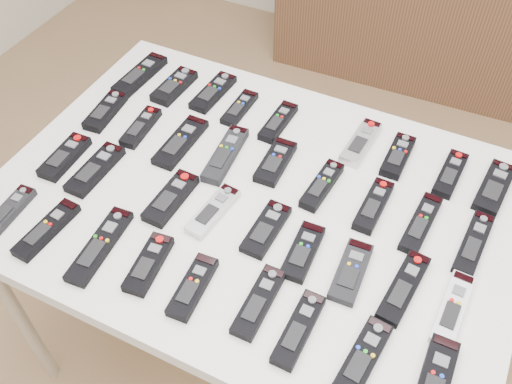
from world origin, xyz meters
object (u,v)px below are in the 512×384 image
at_px(remote_16, 421,223).
at_px(remote_8, 494,187).
at_px(remote_26, 452,308).
at_px(remote_35, 434,382).
at_px(remote_10, 141,127).
at_px(remote_21, 213,211).
at_px(remote_11, 181,142).
at_px(remote_33, 299,329).
at_px(table, 256,213).
at_px(remote_3, 240,108).
at_px(remote_15, 373,206).
at_px(remote_25, 404,287).
at_px(remote_24, 351,272).
at_px(remote_31, 193,287).
at_px(remote_4, 278,122).
at_px(remote_32, 259,302).
at_px(remote_0, 140,75).
at_px(remote_12, 225,154).
at_px(remote_6, 398,156).
at_px(remote_9, 105,111).
at_px(remote_7, 450,174).
at_px(remote_14, 322,185).
at_px(remote_23, 303,252).
at_px(remote_18, 65,157).
at_px(remote_17, 473,243).
at_px(remote_30, 149,264).
at_px(remote_2, 213,92).
at_px(remote_13, 275,162).
at_px(remote_22, 266,229).
at_px(remote_28, 47,229).
at_px(sideboard, 442,10).
at_px(remote_20, 171,198).
at_px(remote_1, 174,86).
at_px(remote_29, 100,246).
at_px(remote_19, 95,169).
at_px(remote_27, 9,211).
at_px(remote_5, 361,143).

bearing_deg(remote_16, remote_8, 59.55).
relative_size(remote_26, remote_35, 0.96).
bearing_deg(remote_10, remote_21, -32.66).
relative_size(remote_11, remote_33, 1.12).
xyz_separation_m(table, remote_3, (-0.18, 0.27, 0.07)).
relative_size(remote_15, remote_25, 0.87).
height_order(remote_21, remote_24, same).
relative_size(remote_10, remote_31, 0.99).
relative_size(remote_4, remote_32, 0.92).
height_order(remote_0, remote_12, same).
relative_size(remote_0, remote_4, 1.27).
relative_size(remote_6, remote_9, 0.98).
xyz_separation_m(remote_0, remote_7, (0.92, 0.00, -0.00)).
relative_size(remote_14, remote_23, 1.07).
xyz_separation_m(remote_0, remote_35, (1.02, -0.55, -0.00)).
bearing_deg(remote_24, remote_31, -150.19).
bearing_deg(remote_16, remote_18, -163.73).
xyz_separation_m(remote_9, remote_17, (1.01, -0.01, -0.00)).
bearing_deg(remote_30, remote_2, 98.96).
bearing_deg(remote_13, remote_18, -157.78).
bearing_deg(remote_30, remote_12, 84.86).
relative_size(remote_22, remote_32, 0.91).
bearing_deg(remote_26, remote_9, 171.34).
xyz_separation_m(remote_11, remote_23, (0.43, -0.18, 0.00)).
height_order(remote_9, remote_21, remote_9).
relative_size(remote_23, remote_35, 0.82).
bearing_deg(remote_8, remote_32, -119.19).
bearing_deg(remote_28, remote_7, 40.13).
bearing_deg(remote_11, remote_8, 14.92).
height_order(remote_22, remote_24, remote_24).
relative_size(remote_15, remote_32, 0.94).
height_order(remote_3, remote_24, remote_24).
bearing_deg(remote_10, remote_32, -37.75).
relative_size(sideboard, remote_12, 7.67).
distance_m(remote_22, remote_25, 0.33).
height_order(remote_8, remote_20, remote_20).
xyz_separation_m(remote_11, remote_18, (-0.24, -0.18, 0.00)).
height_order(remote_1, remote_30, same).
distance_m(remote_14, remote_24, 0.25).
relative_size(remote_16, remote_28, 1.02).
xyz_separation_m(remote_20, remote_29, (-0.07, -0.19, -0.00)).
xyz_separation_m(remote_12, remote_19, (-0.27, -0.19, -0.00)).
relative_size(remote_17, remote_27, 1.25).
height_order(remote_11, remote_13, remote_13).
bearing_deg(remote_14, remote_27, -143.24).
bearing_deg(remote_0, remote_13, -13.55).
xyz_separation_m(remote_19, remote_22, (0.47, 0.02, -0.00)).
distance_m(remote_5, remote_17, 0.39).
distance_m(remote_16, remote_19, 0.80).
relative_size(remote_8, remote_19, 0.99).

